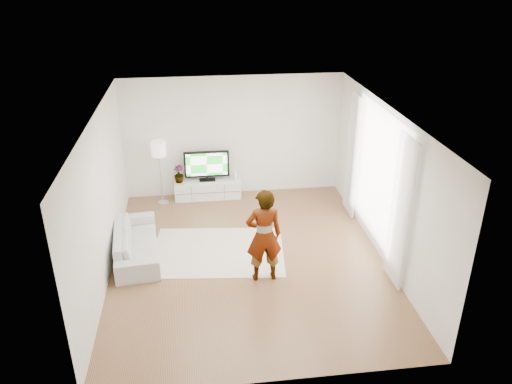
{
  "coord_description": "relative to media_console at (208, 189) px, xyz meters",
  "views": [
    {
      "loc": [
        -0.86,
        -7.87,
        5.13
      ],
      "look_at": [
        0.2,
        0.4,
        1.19
      ],
      "focal_mm": 35.0,
      "sensor_mm": 36.0,
      "label": 1
    }
  ],
  "objects": [
    {
      "name": "window",
      "position": [
        3.12,
        -2.46,
        1.24
      ],
      "size": [
        0.01,
        2.6,
        2.5
      ],
      "primitive_type": "cube",
      "color": "white",
      "rests_on": "wall_right"
    },
    {
      "name": "ceiling",
      "position": [
        0.64,
        -2.76,
        2.59
      ],
      "size": [
        6.0,
        6.0,
        0.0
      ],
      "primitive_type": "plane",
      "color": "white",
      "rests_on": "wall_back"
    },
    {
      "name": "wall_front",
      "position": [
        0.64,
        -5.76,
        1.19
      ],
      "size": [
        5.0,
        0.02,
        2.8
      ],
      "primitive_type": "cube",
      "color": "white",
      "rests_on": "floor"
    },
    {
      "name": "wall_right",
      "position": [
        3.14,
        -2.76,
        1.19
      ],
      "size": [
        0.02,
        6.0,
        2.8
      ],
      "primitive_type": "cube",
      "color": "white",
      "rests_on": "floor"
    },
    {
      "name": "game_console",
      "position": [
        0.67,
        -0.0,
        0.33
      ],
      "size": [
        0.08,
        0.18,
        0.24
      ],
      "rotation": [
        0.0,
        0.0,
        -0.14
      ],
      "color": "white",
      "rests_on": "media_console"
    },
    {
      "name": "curtain_far",
      "position": [
        3.04,
        -1.16,
        1.14
      ],
      "size": [
        0.04,
        0.7,
        2.6
      ],
      "primitive_type": "cube",
      "color": "white",
      "rests_on": "floor"
    },
    {
      "name": "sofa",
      "position": [
        -1.43,
        -2.36,
        0.07
      ],
      "size": [
        0.97,
        2.05,
        0.58
      ],
      "primitive_type": "imported",
      "rotation": [
        0.0,
        0.0,
        1.68
      ],
      "color": "silver",
      "rests_on": "floor"
    },
    {
      "name": "wall_back",
      "position": [
        0.64,
        0.24,
        1.19
      ],
      "size": [
        5.0,
        0.02,
        2.8
      ],
      "primitive_type": "cube",
      "color": "white",
      "rests_on": "floor"
    },
    {
      "name": "wall_left",
      "position": [
        -1.86,
        -2.76,
        1.19
      ],
      "size": [
        0.02,
        6.0,
        2.8
      ],
      "primitive_type": "cube",
      "color": "white",
      "rests_on": "floor"
    },
    {
      "name": "player",
      "position": [
        0.84,
        -3.41,
        0.65
      ],
      "size": [
        0.64,
        0.43,
        1.71
      ],
      "primitive_type": "imported",
      "rotation": [
        0.0,
        0.0,
        3.18
      ],
      "color": "#334772",
      "rests_on": "rug"
    },
    {
      "name": "floor",
      "position": [
        0.64,
        -2.76,
        -0.21
      ],
      "size": [
        6.0,
        6.0,
        0.0
      ],
      "primitive_type": "plane",
      "color": "olive",
      "rests_on": "ground"
    },
    {
      "name": "floor_lamp",
      "position": [
        -1.04,
        -0.16,
        1.04
      ],
      "size": [
        0.33,
        0.33,
        1.48
      ],
      "color": "silver",
      "rests_on": "floor"
    },
    {
      "name": "rug",
      "position": [
        0.09,
        -2.43,
        -0.21
      ],
      "size": [
        2.67,
        2.05,
        0.01
      ],
      "primitive_type": "cube",
      "rotation": [
        0.0,
        0.0,
        -0.11
      ],
      "color": "beige",
      "rests_on": "floor"
    },
    {
      "name": "curtain_near",
      "position": [
        3.04,
        -3.76,
        1.14
      ],
      "size": [
        0.04,
        0.7,
        2.6
      ],
      "primitive_type": "cube",
      "color": "white",
      "rests_on": "floor"
    },
    {
      "name": "media_console",
      "position": [
        0.0,
        0.0,
        0.0
      ],
      "size": [
        1.53,
        0.43,
        0.43
      ],
      "color": "white",
      "rests_on": "floor"
    },
    {
      "name": "television",
      "position": [
        -0.0,
        0.03,
        0.6
      ],
      "size": [
        1.03,
        0.2,
        0.72
      ],
      "color": "black",
      "rests_on": "media_console"
    },
    {
      "name": "potted_plant",
      "position": [
        -0.65,
        0.0,
        0.42
      ],
      "size": [
        0.26,
        0.26,
        0.41
      ],
      "primitive_type": "imported",
      "rotation": [
        0.0,
        0.0,
        -0.13
      ],
      "color": "#3F7238",
      "rests_on": "media_console"
    }
  ]
}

